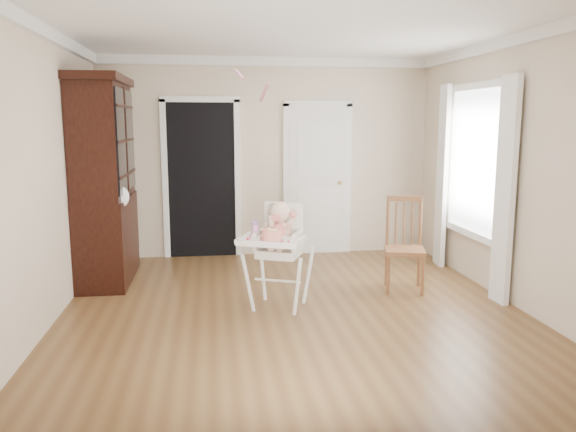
{
  "coord_description": "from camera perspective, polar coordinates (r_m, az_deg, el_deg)",
  "views": [
    {
      "loc": [
        -0.77,
        -5.22,
        1.84
      ],
      "look_at": [
        -0.04,
        0.06,
        0.94
      ],
      "focal_mm": 35.0,
      "sensor_mm": 36.0,
      "label": 1
    }
  ],
  "objects": [
    {
      "name": "sippy_cup",
      "position": [
        5.5,
        -3.32,
        -1.25
      ],
      "size": [
        0.07,
        0.07,
        0.17
      ],
      "rotation": [
        0.0,
        0.0,
        -0.41
      ],
      "color": "#DF88C7",
      "rests_on": "high_chair"
    },
    {
      "name": "closet_door",
      "position": [
        7.88,
        3.0,
        3.58
      ],
      "size": [
        0.96,
        0.09,
        2.13
      ],
      "color": "white",
      "rests_on": "wall_back"
    },
    {
      "name": "baby",
      "position": [
        5.54,
        -0.85,
        -1.1
      ],
      "size": [
        0.29,
        0.31,
        0.49
      ],
      "rotation": [
        0.0,
        0.0,
        -0.41
      ],
      "color": "beige",
      "rests_on": "high_chair"
    },
    {
      "name": "wall_right",
      "position": [
        6.05,
        22.22,
        4.18
      ],
      "size": [
        0.0,
        5.0,
        5.0
      ],
      "primitive_type": "plane",
      "rotation": [
        1.57,
        0.0,
        -1.57
      ],
      "color": "beige",
      "rests_on": "floor"
    },
    {
      "name": "window_right",
      "position": [
        6.72,
        18.27,
        4.33
      ],
      "size": [
        0.13,
        1.84,
        2.3
      ],
      "color": "white",
      "rests_on": "wall_right"
    },
    {
      "name": "ceiling",
      "position": [
        5.35,
        0.59,
        18.79
      ],
      "size": [
        5.0,
        5.0,
        0.0
      ],
      "primitive_type": "plane",
      "rotation": [
        3.14,
        0.0,
        0.0
      ],
      "color": "white",
      "rests_on": "wall_back"
    },
    {
      "name": "floor",
      "position": [
        5.59,
        0.54,
        -9.7
      ],
      "size": [
        5.0,
        5.0,
        0.0
      ],
      "primitive_type": "plane",
      "color": "brown",
      "rests_on": "ground"
    },
    {
      "name": "china_cabinet",
      "position": [
        6.79,
        -18.13,
        3.44
      ],
      "size": [
        0.62,
        1.39,
        2.35
      ],
      "color": "black",
      "rests_on": "floor"
    },
    {
      "name": "dining_chair",
      "position": [
        6.31,
        11.74,
        -3.13
      ],
      "size": [
        0.51,
        0.51,
        1.03
      ],
      "rotation": [
        0.0,
        0.0,
        -0.26
      ],
      "color": "brown",
      "rests_on": "floor"
    },
    {
      "name": "wall_back",
      "position": [
        7.77,
        -2.12,
        5.91
      ],
      "size": [
        4.5,
        0.0,
        4.5
      ],
      "primitive_type": "plane",
      "rotation": [
        1.57,
        0.0,
        0.0
      ],
      "color": "beige",
      "rests_on": "floor"
    },
    {
      "name": "high_chair",
      "position": [
        5.54,
        -0.94,
        -2.8
      ],
      "size": [
        0.84,
        0.92,
        1.06
      ],
      "rotation": [
        0.0,
        0.0,
        -0.41
      ],
      "color": "white",
      "rests_on": "floor"
    },
    {
      "name": "wall_left",
      "position": [
        5.45,
        -23.6,
        3.57
      ],
      "size": [
        0.0,
        5.0,
        5.0
      ],
      "primitive_type": "plane",
      "rotation": [
        1.57,
        0.0,
        1.57
      ],
      "color": "beige",
      "rests_on": "floor"
    },
    {
      "name": "doorway",
      "position": [
        7.74,
        -8.76,
        4.0
      ],
      "size": [
        1.06,
        0.05,
        2.22
      ],
      "color": "black",
      "rests_on": "wall_back"
    },
    {
      "name": "crown_molding",
      "position": [
        5.34,
        0.59,
        18.15
      ],
      "size": [
        4.5,
        5.0,
        0.12
      ],
      "primitive_type": null,
      "color": "white",
      "rests_on": "ceiling"
    },
    {
      "name": "streamer",
      "position": [
        6.23,
        -4.97,
        14.16
      ],
      "size": [
        0.08,
        0.49,
        0.15
      ],
      "primitive_type": null,
      "rotation": [
        0.26,
        0.0,
        0.11
      ],
      "color": "pink",
      "rests_on": "ceiling"
    },
    {
      "name": "cake",
      "position": [
        5.24,
        -1.69,
        -1.97
      ],
      "size": [
        0.24,
        0.24,
        0.11
      ],
      "color": "silver",
      "rests_on": "high_chair"
    }
  ]
}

